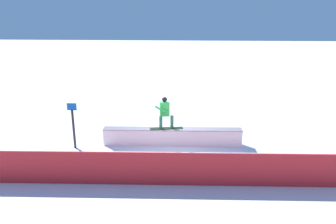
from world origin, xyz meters
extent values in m
plane|color=white|center=(0.00, 0.00, 0.00)|extent=(120.00, 120.00, 0.00)
cube|color=white|center=(0.00, 0.00, 0.36)|extent=(6.04, 0.63, 0.72)
cube|color=white|center=(0.00, 0.00, 0.18)|extent=(6.05, 0.64, 0.17)
cube|color=gray|center=(0.00, 0.00, 0.74)|extent=(6.04, 0.69, 0.04)
cube|color=black|center=(0.26, 0.01, 0.76)|extent=(1.46, 0.54, 0.01)
cylinder|color=#2F764D|center=(0.50, 0.05, 1.06)|extent=(0.16, 0.16, 0.57)
cylinder|color=#2F764D|center=(0.03, -0.03, 1.06)|extent=(0.16, 0.16, 0.57)
cube|color=green|center=(0.34, 0.02, 1.65)|extent=(0.44, 0.31, 0.62)
sphere|color=black|center=(0.34, 0.02, 2.07)|extent=(0.22, 0.22, 0.22)
cylinder|color=green|center=(0.49, 0.22, 1.68)|extent=(0.52, 0.18, 0.37)
cylinder|color=green|center=(0.27, -0.16, 1.68)|extent=(0.30, 0.14, 0.54)
cube|color=red|center=(0.00, 3.50, 0.59)|extent=(13.99, 0.56, 1.18)
cylinder|color=#262628|center=(4.17, 0.60, 0.85)|extent=(0.10, 0.10, 1.70)
cube|color=blue|center=(4.17, 0.60, 1.85)|extent=(0.40, 0.04, 0.30)
camera|label=1|loc=(-0.62, 13.14, 5.50)|focal=34.33mm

